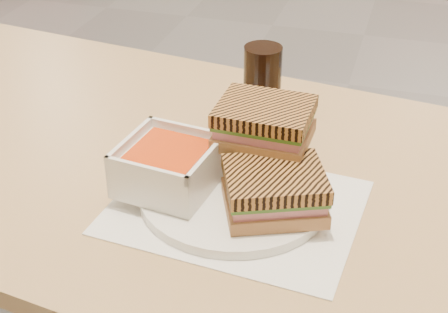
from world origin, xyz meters
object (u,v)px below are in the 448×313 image
(panini_lower, at_px, (274,191))
(cola_glass, at_px, (262,85))
(soup_bowl, at_px, (169,167))
(main_table, at_px, (155,208))
(plate, at_px, (234,194))

(panini_lower, bearing_deg, cola_glass, 107.38)
(cola_glass, bearing_deg, soup_bowl, -106.01)
(panini_lower, bearing_deg, main_table, 153.07)
(main_table, distance_m, soup_bowl, 0.20)
(plate, height_order, cola_glass, cola_glass)
(main_table, relative_size, panini_lower, 7.88)
(plate, xyz_separation_m, cola_glass, (-0.02, 0.24, 0.06))
(plate, relative_size, soup_bowl, 1.93)
(soup_bowl, xyz_separation_m, panini_lower, (0.15, -0.01, -0.00))
(main_table, distance_m, cola_glass, 0.28)
(plate, height_order, soup_bowl, soup_bowl)
(plate, xyz_separation_m, panini_lower, (0.06, -0.03, 0.04))
(panini_lower, relative_size, cola_glass, 1.20)
(plate, distance_m, cola_glass, 0.24)
(plate, bearing_deg, cola_glass, 94.75)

